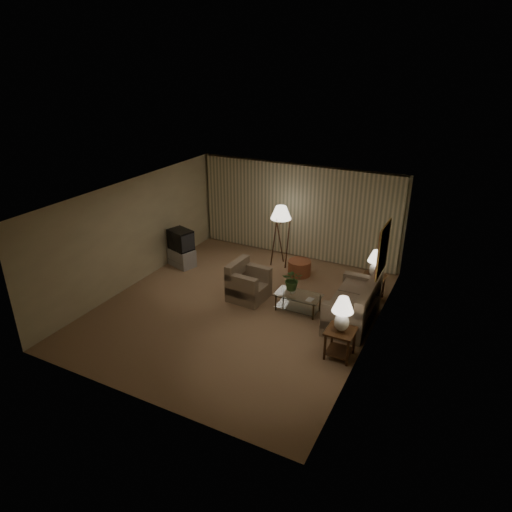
% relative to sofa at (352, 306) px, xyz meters
% --- Properties ---
extents(ground, '(7.00, 7.00, 0.00)m').
position_rel_sofa_xyz_m(ground, '(-2.50, -0.58, -0.39)').
color(ground, '#9F7757').
rests_on(ground, ground).
extents(room_shell, '(6.04, 7.02, 2.72)m').
position_rel_sofa_xyz_m(room_shell, '(-2.48, 0.93, 1.36)').
color(room_shell, beige).
rests_on(room_shell, ground).
extents(sofa, '(1.76, 0.89, 0.78)m').
position_rel_sofa_xyz_m(sofa, '(0.00, 0.00, 0.00)').
color(sofa, gray).
rests_on(sofa, ground).
extents(armchair, '(0.94, 0.90, 0.73)m').
position_rel_sofa_xyz_m(armchair, '(-2.51, -0.09, -0.02)').
color(armchair, gray).
rests_on(armchair, ground).
extents(side_table_near, '(0.55, 0.55, 0.60)m').
position_rel_sofa_xyz_m(side_table_near, '(0.15, -1.35, 0.02)').
color(side_table_near, '#32180D').
rests_on(side_table_near, ground).
extents(side_table_far, '(0.54, 0.45, 0.60)m').
position_rel_sofa_xyz_m(side_table_far, '(0.15, 1.25, 0.02)').
color(side_table_far, '#32180D').
rests_on(side_table_far, ground).
extents(table_lamp_near, '(0.41, 0.41, 0.71)m').
position_rel_sofa_xyz_m(table_lamp_near, '(0.15, -1.35, 0.63)').
color(table_lamp_near, silver).
rests_on(table_lamp_near, side_table_near).
extents(table_lamp_far, '(0.38, 0.38, 0.66)m').
position_rel_sofa_xyz_m(table_lamp_far, '(0.15, 1.25, 0.60)').
color(table_lamp_far, silver).
rests_on(table_lamp_far, side_table_far).
extents(coffee_table, '(1.06, 0.58, 0.41)m').
position_rel_sofa_xyz_m(coffee_table, '(-1.23, -0.10, -0.11)').
color(coffee_table, silver).
rests_on(coffee_table, ground).
extents(tv_cabinet, '(1.01, 0.89, 0.50)m').
position_rel_sofa_xyz_m(tv_cabinet, '(-5.05, 0.72, -0.14)').
color(tv_cabinet, '#9D9D9F').
rests_on(tv_cabinet, ground).
extents(crt_tv, '(0.92, 0.84, 0.56)m').
position_rel_sofa_xyz_m(crt_tv, '(-5.05, 0.72, 0.39)').
color(crt_tv, black).
rests_on(crt_tv, tv_cabinet).
extents(floor_lamp, '(0.56, 0.56, 1.73)m').
position_rel_sofa_xyz_m(floor_lamp, '(-2.63, 1.99, 0.51)').
color(floor_lamp, '#32180D').
rests_on(floor_lamp, ground).
extents(ottoman, '(0.73, 0.73, 0.41)m').
position_rel_sofa_xyz_m(ottoman, '(-1.91, 1.66, -0.19)').
color(ottoman, '#AA6339').
rests_on(ottoman, ground).
extents(vase, '(0.17, 0.17, 0.15)m').
position_rel_sofa_xyz_m(vase, '(-1.38, -0.10, 0.10)').
color(vase, white).
rests_on(vase, coffee_table).
extents(flowers, '(0.57, 0.53, 0.51)m').
position_rel_sofa_xyz_m(flowers, '(-1.38, -0.10, 0.43)').
color(flowers, '#3E662D').
rests_on(flowers, vase).
extents(book, '(0.17, 0.21, 0.02)m').
position_rel_sofa_xyz_m(book, '(-0.98, -0.20, 0.03)').
color(book, olive).
rests_on(book, coffee_table).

